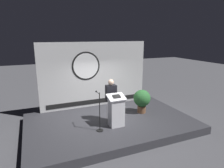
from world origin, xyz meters
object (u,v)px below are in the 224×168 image
object	(u,v)px
podium	(116,111)
potted_plant	(142,99)
speaker_person	(111,100)
microphone_stand	(99,117)

from	to	relation	value
podium	potted_plant	bearing A→B (deg)	25.87
podium	potted_plant	distance (m)	1.71
speaker_person	microphone_stand	bearing A→B (deg)	-139.67
speaker_person	potted_plant	bearing A→B (deg)	9.79
podium	microphone_stand	distance (m)	0.71
podium	potted_plant	world-z (taller)	podium
microphone_stand	podium	bearing A→B (deg)	8.55
speaker_person	potted_plant	distance (m)	1.58
speaker_person	podium	bearing A→B (deg)	-89.65
microphone_stand	potted_plant	world-z (taller)	microphone_stand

